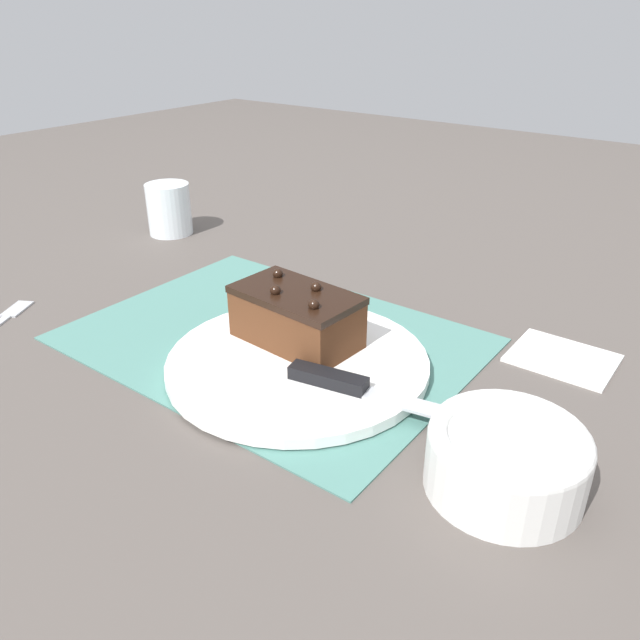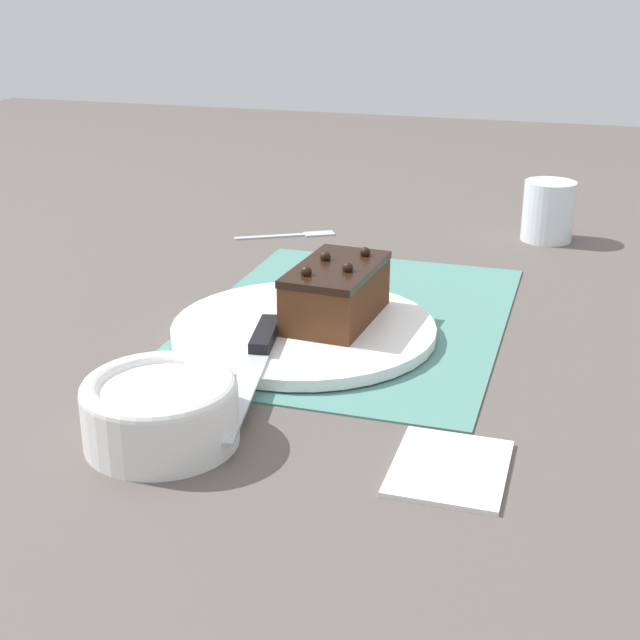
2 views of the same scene
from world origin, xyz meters
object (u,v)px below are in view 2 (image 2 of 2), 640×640
object	(u,v)px
cake_plate	(304,329)
drinking_glass	(548,211)
dessert_fork	(294,234)
small_bowl	(160,409)
serving_knife	(258,354)
chocolate_cake	(336,292)

from	to	relation	value
cake_plate	drinking_glass	bearing A→B (deg)	-25.83
dessert_fork	small_bowl	bearing A→B (deg)	-20.53
serving_knife	small_bowl	world-z (taller)	small_bowl
chocolate_cake	small_bowl	xyz separation A→B (m)	(-0.28, 0.07, -0.02)
small_bowl	dessert_fork	world-z (taller)	small_bowl
dessert_fork	serving_knife	bearing A→B (deg)	-14.56
chocolate_cake	small_bowl	distance (m)	0.29
cake_plate	small_bowl	distance (m)	0.26
cake_plate	serving_knife	xyz separation A→B (m)	(-0.10, 0.01, 0.01)
serving_knife	drinking_glass	bearing A→B (deg)	-123.73
cake_plate	chocolate_cake	bearing A→B (deg)	-49.72
chocolate_cake	cake_plate	bearing A→B (deg)	130.28
chocolate_cake	dessert_fork	world-z (taller)	chocolate_cake
cake_plate	serving_knife	world-z (taller)	serving_knife
chocolate_cake	drinking_glass	bearing A→B (deg)	-23.99
serving_knife	cake_plate	bearing A→B (deg)	-109.08
cake_plate	drinking_glass	world-z (taller)	drinking_glass
drinking_glass	small_bowl	bearing A→B (deg)	159.53
cake_plate	drinking_glass	size ratio (longest dim) A/B	3.28
serving_knife	small_bowl	bearing A→B (deg)	68.77
cake_plate	small_bowl	xyz separation A→B (m)	(-0.25, 0.04, 0.02)
chocolate_cake	drinking_glass	size ratio (longest dim) A/B	1.69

